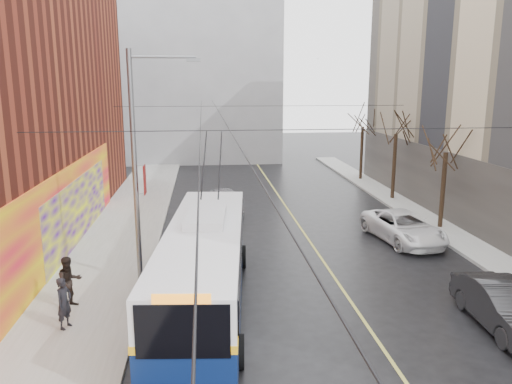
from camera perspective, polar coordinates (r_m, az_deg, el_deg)
sidewalk_left at (r=22.66m, az=-16.75°, el=-8.07°), size 4.00×60.00×0.15m
sidewalk_right at (r=25.63m, az=24.18°, el=-6.27°), size 2.00×60.00×0.15m
lane_line at (r=24.72m, az=6.46°, el=-6.07°), size 0.12×50.00×0.01m
building_far at (r=53.93m, az=-8.74°, el=13.52°), size 20.50×12.10×18.00m
streetlight_pole at (r=19.26m, az=-13.24°, el=3.26°), size 2.65×0.60×9.00m
catenary_wires at (r=23.73m, az=-3.25°, el=8.63°), size 18.00×60.00×0.22m
tree_near at (r=28.08m, az=21.00°, el=5.80°), size 3.20×3.20×6.40m
tree_mid at (r=34.42m, az=15.78°, el=7.68°), size 3.20×3.20×6.68m
tree_far at (r=40.99m, az=12.15°, el=8.39°), size 3.20×3.20×6.57m
pigeons_flying at (r=19.19m, az=-1.28°, el=10.72°), size 4.76×3.62×2.52m
trolleybus at (r=17.66m, az=-5.89°, el=-8.29°), size 3.62×12.10×5.66m
parked_car_b at (r=18.29m, az=26.48°, el=-11.62°), size 1.80×4.61×1.50m
parked_car_c at (r=26.06m, az=16.48°, el=-3.85°), size 3.21×5.61×1.48m
following_car at (r=30.53m, az=-3.53°, el=-1.03°), size 2.23×4.44×1.45m
pedestrian_a at (r=17.21m, az=-21.07°, el=-11.75°), size 0.61×0.72×1.68m
pedestrian_b at (r=18.63m, az=-20.56°, el=-9.61°), size 1.12×1.09×1.82m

